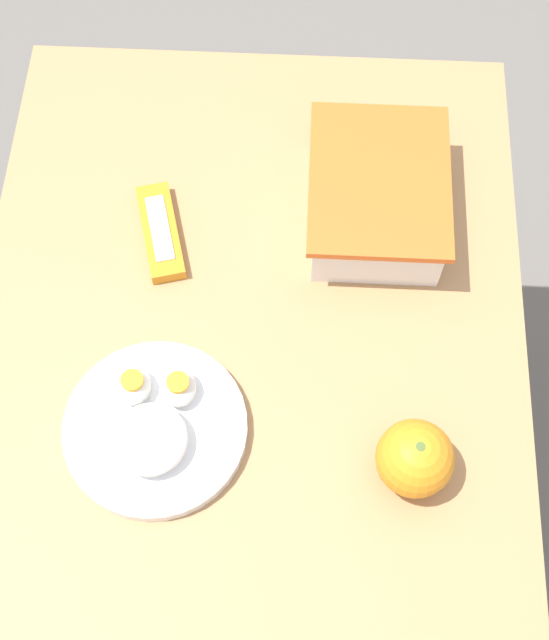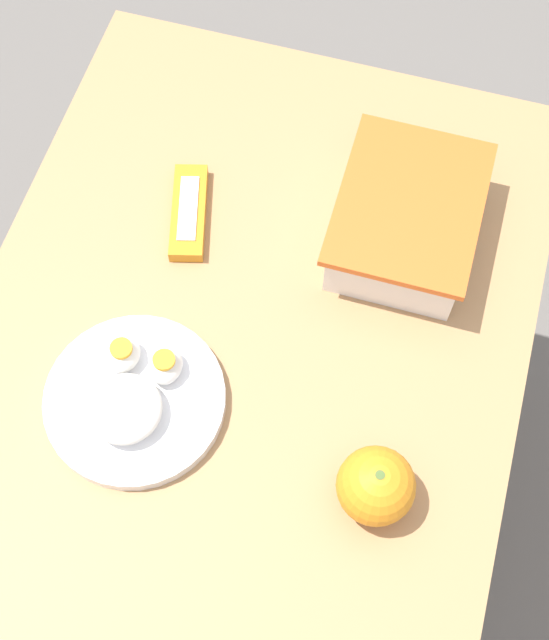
% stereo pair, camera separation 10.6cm
% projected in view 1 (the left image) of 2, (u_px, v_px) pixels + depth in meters
% --- Properties ---
extents(ground_plane, '(10.00, 10.00, 0.00)m').
position_uv_depth(ground_plane, '(256.00, 522.00, 1.70)').
color(ground_plane, '#66605B').
extents(table, '(1.03, 0.68, 0.71)m').
position_uv_depth(table, '(248.00, 423.00, 1.18)').
color(table, '#AD7F51').
rests_on(table, ground_plane).
extents(food_container, '(0.22, 0.17, 0.08)m').
position_uv_depth(food_container, '(377.00, 199.00, 1.13)').
color(food_container, white).
rests_on(food_container, table).
extents(orange_fruit, '(0.09, 0.09, 0.09)m').
position_uv_depth(orange_fruit, '(415.00, 458.00, 0.98)').
color(orange_fruit, orange).
rests_on(orange_fruit, table).
extents(rice_plate, '(0.21, 0.21, 0.05)m').
position_uv_depth(rice_plate, '(155.00, 426.00, 1.02)').
color(rice_plate, white).
rests_on(rice_plate, table).
extents(candy_bar, '(0.14, 0.08, 0.02)m').
position_uv_depth(candy_bar, '(161.00, 232.00, 1.14)').
color(candy_bar, orange).
rests_on(candy_bar, table).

